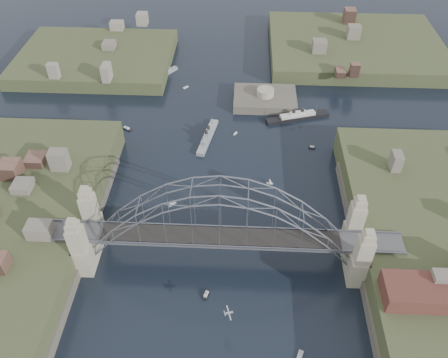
% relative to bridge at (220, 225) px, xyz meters
% --- Properties ---
extents(ground, '(500.00, 500.00, 0.00)m').
position_rel_bridge_xyz_m(ground, '(0.00, 0.00, -12.32)').
color(ground, black).
rests_on(ground, ground).
extents(bridge, '(84.00, 13.80, 24.60)m').
position_rel_bridge_xyz_m(bridge, '(0.00, 0.00, 0.00)').
color(bridge, '#4C4C4F').
rests_on(bridge, ground).
extents(headland_nw, '(60.00, 45.00, 9.00)m').
position_rel_bridge_xyz_m(headland_nw, '(-55.00, 95.00, -11.82)').
color(headland_nw, '#3B4425').
rests_on(headland_nw, ground).
extents(headland_ne, '(70.00, 55.00, 9.50)m').
position_rel_bridge_xyz_m(headland_ne, '(50.00, 110.00, -11.57)').
color(headland_ne, '#3B4425').
rests_on(headland_ne, ground).
extents(fort_island, '(22.00, 16.00, 9.40)m').
position_rel_bridge_xyz_m(fort_island, '(12.00, 70.00, -12.66)').
color(fort_island, '#4F493E').
rests_on(fort_island, ground).
extents(wharf_shed, '(20.00, 8.00, 4.00)m').
position_rel_bridge_xyz_m(wharf_shed, '(44.00, -14.00, -2.32)').
color(wharf_shed, '#592D26').
rests_on(wharf_shed, shore_east).
extents(naval_cruiser_near, '(5.82, 18.61, 5.54)m').
position_rel_bridge_xyz_m(naval_cruiser_near, '(-6.71, 47.83, -11.46)').
color(naval_cruiser_near, '#9AA1A3').
rests_on(naval_cruiser_near, ground).
extents(naval_cruiser_far, '(9.52, 12.58, 4.71)m').
position_rel_bridge_xyz_m(naval_cruiser_far, '(-26.63, 86.95, -11.59)').
color(naval_cruiser_far, '#9AA1A3').
rests_on(naval_cruiser_far, ground).
extents(ocean_liner, '(21.88, 9.41, 5.40)m').
position_rel_bridge_xyz_m(ocean_liner, '(22.89, 60.38, -11.49)').
color(ocean_liner, black).
rests_on(ocean_liner, ground).
extents(aeroplane, '(1.94, 3.41, 0.50)m').
position_rel_bridge_xyz_m(aeroplane, '(2.58, -18.81, -5.42)').
color(aeroplane, '#B1B4B9').
extents(small_boat_a, '(2.29, 2.30, 1.43)m').
position_rel_bridge_xyz_m(small_boat_a, '(-14.27, 17.83, -12.04)').
color(small_boat_a, silver).
rests_on(small_boat_a, ground).
extents(small_boat_b, '(1.99, 1.18, 2.38)m').
position_rel_bridge_xyz_m(small_boat_b, '(12.69, 27.41, -11.37)').
color(small_boat_b, silver).
rests_on(small_boat_b, ground).
extents(small_boat_c, '(1.61, 2.79, 1.43)m').
position_rel_bridge_xyz_m(small_boat_c, '(-2.65, -10.45, -12.04)').
color(small_boat_c, silver).
rests_on(small_boat_c, ground).
extents(small_boat_d, '(2.17, 0.89, 1.43)m').
position_rel_bridge_xyz_m(small_boat_d, '(26.35, 44.62, -12.04)').
color(small_boat_d, silver).
rests_on(small_boat_d, ground).
extents(small_boat_e, '(3.53, 2.94, 1.43)m').
position_rel_bridge_xyz_m(small_boat_e, '(-33.84, 51.70, -12.04)').
color(small_boat_e, silver).
rests_on(small_boat_e, ground).
extents(small_boat_f, '(1.41, 1.80, 0.45)m').
position_rel_bridge_xyz_m(small_boat_f, '(2.07, 50.81, -12.17)').
color(small_boat_f, silver).
rests_on(small_boat_f, ground).
extents(small_boat_g, '(1.99, 3.20, 0.45)m').
position_rel_bridge_xyz_m(small_boat_g, '(17.41, -24.11, -12.17)').
color(small_boat_g, silver).
rests_on(small_boat_g, ground).
extents(small_boat_h, '(2.16, 2.14, 0.45)m').
position_rel_bridge_xyz_m(small_boat_h, '(-17.27, 78.52, -12.17)').
color(small_boat_h, silver).
rests_on(small_boat_h, ground).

